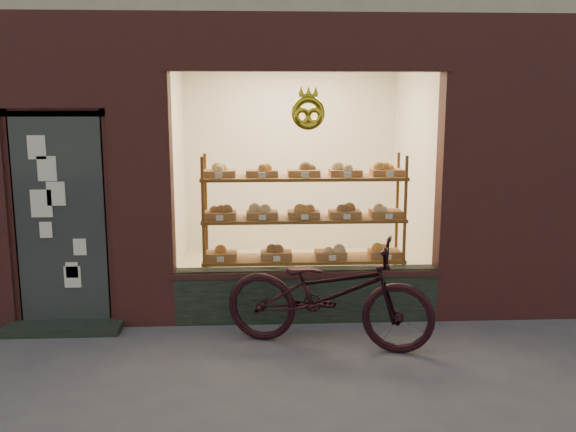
{
  "coord_description": "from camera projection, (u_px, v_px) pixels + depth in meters",
  "views": [
    {
      "loc": [
        -0.08,
        -4.28,
        2.31
      ],
      "look_at": [
        0.25,
        2.0,
        1.14
      ],
      "focal_mm": 40.0,
      "sensor_mm": 36.0,
      "label": 1
    }
  ],
  "objects": [
    {
      "name": "ground",
      "position": [
        268.0,
        422.0,
        4.63
      ],
      "size": [
        90.0,
        90.0,
        0.0
      ],
      "primitive_type": "plane",
      "color": "#494851"
    },
    {
      "name": "display_shelf",
      "position": [
        303.0,
        229.0,
        6.99
      ],
      "size": [
        2.2,
        0.45,
        1.7
      ],
      "color": "#5C3B12",
      "rests_on": "ground"
    },
    {
      "name": "bicycle",
      "position": [
        329.0,
        293.0,
        5.95
      ],
      "size": [
        2.07,
        1.23,
        1.03
      ],
      "primitive_type": "imported",
      "rotation": [
        0.0,
        0.0,
        1.27
      ],
      "color": "black",
      "rests_on": "ground"
    }
  ]
}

